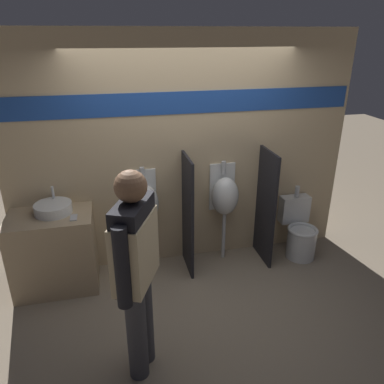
# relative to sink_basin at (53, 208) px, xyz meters

# --- Properties ---
(ground_plane) EXTENTS (16.00, 16.00, 0.00)m
(ground_plane) POSITION_rel_sink_basin_xyz_m (1.47, -0.34, -0.93)
(ground_plane) COLOR gray
(display_wall) EXTENTS (4.01, 0.07, 2.70)m
(display_wall) POSITION_rel_sink_basin_xyz_m (1.47, 0.26, 0.43)
(display_wall) COLOR tan
(display_wall) RESTS_ON ground_plane
(sink_counter) EXTENTS (0.87, 0.58, 0.88)m
(sink_counter) POSITION_rel_sink_basin_xyz_m (-0.05, -0.06, -0.49)
(sink_counter) COLOR tan
(sink_counter) RESTS_ON ground_plane
(sink_basin) EXTENTS (0.39, 0.39, 0.25)m
(sink_basin) POSITION_rel_sink_basin_xyz_m (0.00, 0.00, 0.00)
(sink_basin) COLOR silver
(sink_basin) RESTS_ON sink_counter
(cell_phone) EXTENTS (0.07, 0.14, 0.01)m
(cell_phone) POSITION_rel_sink_basin_xyz_m (0.21, -0.17, -0.05)
(cell_phone) COLOR #B7B7BC
(cell_phone) RESTS_ON sink_counter
(divider_near_counter) EXTENTS (0.03, 0.52, 1.41)m
(divider_near_counter) POSITION_rel_sink_basin_xyz_m (1.45, -0.03, -0.23)
(divider_near_counter) COLOR black
(divider_near_counter) RESTS_ON ground_plane
(divider_mid) EXTENTS (0.03, 0.52, 1.41)m
(divider_mid) POSITION_rel_sink_basin_xyz_m (2.41, -0.03, -0.23)
(divider_mid) COLOR black
(divider_mid) RESTS_ON ground_plane
(urinal_near_counter) EXTENTS (0.33, 0.29, 1.25)m
(urinal_near_counter) POSITION_rel_sink_basin_xyz_m (0.97, 0.10, -0.09)
(urinal_near_counter) COLOR silver
(urinal_near_counter) RESTS_ON ground_plane
(urinal_far) EXTENTS (0.33, 0.29, 1.25)m
(urinal_far) POSITION_rel_sink_basin_xyz_m (1.93, 0.10, -0.09)
(urinal_far) COLOR silver
(urinal_far) RESTS_ON ground_plane
(toilet) EXTENTS (0.37, 0.54, 0.87)m
(toilet) POSITION_rel_sink_basin_xyz_m (2.89, -0.05, -0.63)
(toilet) COLOR silver
(toilet) RESTS_ON ground_plane
(person_in_vest) EXTENTS (0.40, 0.58, 1.78)m
(person_in_vest) POSITION_rel_sink_basin_xyz_m (0.75, -1.38, 0.10)
(person_in_vest) COLOR #3D3D42
(person_in_vest) RESTS_ON ground_plane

